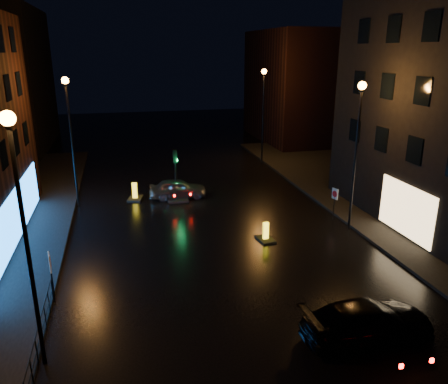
% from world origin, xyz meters
% --- Properties ---
extents(ground, '(120.00, 120.00, 0.00)m').
position_xyz_m(ground, '(0.00, 0.00, 0.00)').
color(ground, black).
rests_on(ground, ground).
extents(pavement_right, '(12.00, 44.00, 0.15)m').
position_xyz_m(pavement_right, '(14.00, 8.00, 0.07)').
color(pavement_right, black).
rests_on(pavement_right, ground).
extents(building_far_left, '(8.00, 16.00, 14.00)m').
position_xyz_m(building_far_left, '(-16.00, 35.00, 7.00)').
color(building_far_left, black).
rests_on(building_far_left, ground).
extents(building_far_right, '(8.00, 14.00, 12.00)m').
position_xyz_m(building_far_right, '(15.00, 32.00, 6.00)').
color(building_far_right, black).
rests_on(building_far_right, ground).
extents(street_lamp_lnear, '(0.44, 0.44, 8.37)m').
position_xyz_m(street_lamp_lnear, '(-7.80, -2.00, 5.56)').
color(street_lamp_lnear, black).
rests_on(street_lamp_lnear, ground).
extents(street_lamp_lfar, '(0.44, 0.44, 8.37)m').
position_xyz_m(street_lamp_lfar, '(-7.80, 14.00, 5.56)').
color(street_lamp_lfar, black).
rests_on(street_lamp_lfar, ground).
extents(street_lamp_rnear, '(0.44, 0.44, 8.37)m').
position_xyz_m(street_lamp_rnear, '(7.80, 6.00, 5.56)').
color(street_lamp_rnear, black).
rests_on(street_lamp_rnear, ground).
extents(street_lamp_rfar, '(0.44, 0.44, 8.37)m').
position_xyz_m(street_lamp_rfar, '(7.80, 22.00, 5.56)').
color(street_lamp_rfar, black).
rests_on(street_lamp_rfar, ground).
extents(traffic_signal, '(1.40, 2.40, 3.45)m').
position_xyz_m(traffic_signal, '(-1.20, 14.00, 0.50)').
color(traffic_signal, black).
rests_on(traffic_signal, ground).
extents(guard_railing, '(0.05, 6.04, 1.00)m').
position_xyz_m(guard_railing, '(-8.00, -1.00, 0.74)').
color(guard_railing, black).
rests_on(guard_railing, ground).
extents(silver_hatchback, '(4.02, 1.74, 1.35)m').
position_xyz_m(silver_hatchback, '(-1.10, 13.98, 0.68)').
color(silver_hatchback, '#A9ACB0').
rests_on(silver_hatchback, ground).
extents(dark_sedan, '(4.98, 2.16, 1.43)m').
position_xyz_m(dark_sedan, '(3.32, -3.38, 0.71)').
color(dark_sedan, black).
rests_on(dark_sedan, ground).
extents(bollard_near, '(0.93, 1.27, 1.04)m').
position_xyz_m(bollard_near, '(2.57, 5.64, 0.23)').
color(bollard_near, black).
rests_on(bollard_near, ground).
extents(bollard_far, '(1.21, 1.54, 1.19)m').
position_xyz_m(bollard_far, '(-4.04, 14.34, 0.26)').
color(bollard_far, black).
rests_on(bollard_far, ground).
extents(road_sign_left, '(0.16, 0.55, 2.26)m').
position_xyz_m(road_sign_left, '(-7.90, 1.72, 1.69)').
color(road_sign_left, black).
rests_on(road_sign_left, ground).
extents(road_sign_right, '(0.17, 0.48, 2.03)m').
position_xyz_m(road_sign_right, '(7.55, 7.47, 1.52)').
color(road_sign_right, black).
rests_on(road_sign_right, ground).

